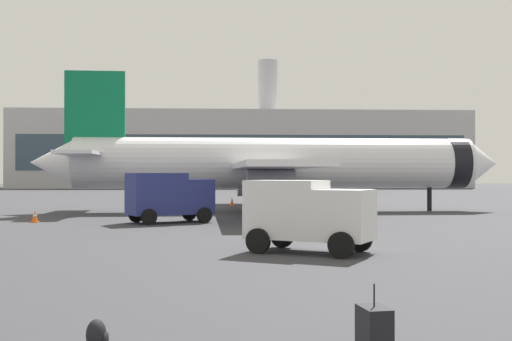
% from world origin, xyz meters
% --- Properties ---
extents(airplane_at_gate, '(35.69, 32.14, 10.50)m').
position_xyz_m(airplane_at_gate, '(3.95, 45.09, 3.66)').
color(airplane_at_gate, white).
rests_on(airplane_at_gate, ground).
extents(service_truck, '(5.28, 4.10, 2.90)m').
position_xyz_m(service_truck, '(-3.01, 34.30, 1.61)').
color(service_truck, navy).
rests_on(service_truck, ground).
extents(cargo_van, '(4.82, 3.97, 2.60)m').
position_xyz_m(cargo_van, '(3.12, 19.59, 1.45)').
color(cargo_van, white).
rests_on(cargo_van, ground).
extents(safety_cone_near, '(0.44, 0.44, 0.71)m').
position_xyz_m(safety_cone_near, '(-10.90, 34.99, 0.35)').
color(safety_cone_near, '#F2590C').
rests_on(safety_cone_near, ground).
extents(safety_cone_mid, '(0.44, 0.44, 0.77)m').
position_xyz_m(safety_cone_mid, '(1.04, 54.94, 0.38)').
color(safety_cone_mid, '#F2590C').
rests_on(safety_cone_mid, ground).
extents(rolling_suitcase, '(0.49, 0.69, 1.10)m').
position_xyz_m(rolling_suitcase, '(2.39, 6.64, 0.39)').
color(rolling_suitcase, black).
rests_on(rolling_suitcase, ground).
extents(traveller_backpack, '(0.36, 0.40, 0.48)m').
position_xyz_m(traveller_backpack, '(-1.97, 7.18, 0.23)').
color(traveller_backpack, black).
rests_on(traveller_backpack, ground).
extents(terminal_building, '(97.40, 22.09, 28.43)m').
position_xyz_m(terminal_building, '(4.87, 139.19, 8.31)').
color(terminal_building, '#B2B2B7').
rests_on(terminal_building, ground).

